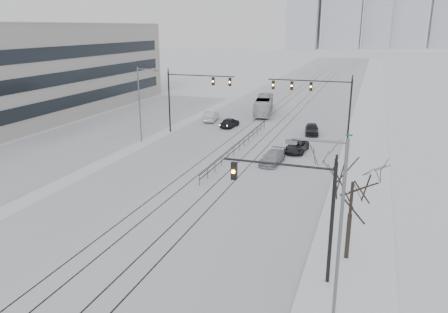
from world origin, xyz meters
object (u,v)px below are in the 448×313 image
Objects in this scene: sedan_sb_outer at (211,116)px; box_truck at (264,106)px; sedan_sb_inner at (230,122)px; sedan_nb_front at (297,147)px; traffic_mast_near at (302,203)px; bare_tree at (352,190)px; sedan_nb_right at (272,158)px; sedan_nb_far at (312,129)px.

sedan_sb_outer is 0.44× the size of box_truck.
box_truck reaches higher than sedan_sb_inner.
box_truck is at bearing -95.87° from sedan_sb_inner.
sedan_sb_inner is 0.88× the size of sedan_nb_front.
traffic_mast_near is 1.15× the size of bare_tree.
box_truck reaches higher than sedan_nb_right.
sedan_nb_front is at bearing 103.98° from box_truck.
sedan_sb_outer is at bearing 121.95° from bare_tree.
sedan_nb_right is (-8.56, 17.46, -3.85)m from bare_tree.
bare_tree is at bearing 113.67° from sedan_sb_outer.
sedan_sb_inner is at bearing 119.26° from bare_tree.
sedan_sb_outer reaches higher than sedan_nb_front.
sedan_sb_inner is 0.94× the size of sedan_nb_far.
sedan_nb_front is 1.07× the size of sedan_nb_far.
bare_tree is at bearing -69.17° from sedan_nb_front.
box_truck is (-7.16, 25.19, 0.80)m from sedan_nb_right.
sedan_sb_outer reaches higher than sedan_nb_right.
box_truck reaches higher than sedan_nb_far.
traffic_mast_near is at bearing -128.76° from bare_tree.
bare_tree reaches higher than sedan_nb_far.
sedan_nb_far reaches higher than sedan_nb_front.
sedan_nb_far is at bearing -176.65° from sedan_sb_inner.
sedan_nb_front is 21.96m from box_truck.
bare_tree reaches higher than sedan_sb_inner.
sedan_nb_right reaches higher than sedan_nb_front.
traffic_mast_near is 34.98m from sedan_nb_far.
sedan_nb_right is at bearing 116.11° from bare_tree.
bare_tree is 41.44m from sedan_sb_outer.
traffic_mast_near is at bearing -67.78° from sedan_nb_right.
box_truck reaches higher than sedan_nb_front.
sedan_nb_right is 26.20m from box_truck.
traffic_mast_near is at bearing -76.23° from sedan_nb_front.
sedan_nb_far is (-6.51, 31.52, -3.77)m from bare_tree.
bare_tree is at bearing -86.92° from sedan_nb_far.
traffic_mast_near reaches higher than sedan_nb_right.
sedan_nb_far is at bearing 101.68° from bare_tree.
sedan_sb_outer is 9.81m from box_truck.
sedan_nb_far is at bearing 96.78° from traffic_mast_near.
bare_tree is at bearing -58.39° from sedan_nb_right.
sedan_sb_outer is 22.02m from sedan_nb_right.
bare_tree reaches higher than box_truck.
sedan_nb_front is at bearing 100.06° from traffic_mast_near.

